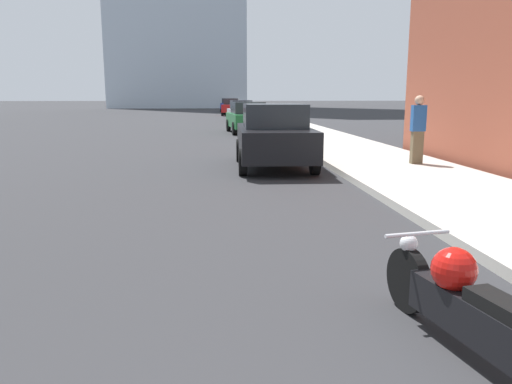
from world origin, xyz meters
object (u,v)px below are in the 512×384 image
(parked_car_green, at_px, (248,117))
(parked_car_red, at_px, (232,107))
(parked_car_blue, at_px, (229,105))
(parked_car_black, at_px, (274,136))
(pedestrian, at_px, (418,129))
(motorcycle, at_px, (470,307))
(parked_car_silver, at_px, (241,111))

(parked_car_green, xyz_separation_m, parked_car_red, (0.06, 24.22, 0.04))
(parked_car_red, distance_m, parked_car_blue, 11.78)
(parked_car_black, height_order, pedestrian, pedestrian)
(motorcycle, distance_m, parked_car_green, 23.00)
(parked_car_silver, distance_m, parked_car_red, 12.87)
(parked_car_silver, bearing_deg, pedestrian, -85.79)
(parked_car_green, bearing_deg, parked_car_red, 85.52)
(parked_car_silver, distance_m, parked_car_blue, 24.65)
(parked_car_silver, bearing_deg, parked_car_green, -94.69)
(motorcycle, relative_size, parked_car_silver, 0.50)
(motorcycle, relative_size, parked_car_blue, 0.56)
(parked_car_black, height_order, parked_car_silver, parked_car_black)
(motorcycle, height_order, pedestrian, pedestrian)
(motorcycle, distance_m, pedestrian, 10.11)
(motorcycle, height_order, parked_car_blue, parked_car_blue)
(parked_car_silver, xyz_separation_m, pedestrian, (3.28, -24.90, 0.28))
(parked_car_blue, bearing_deg, parked_car_black, -85.74)
(parked_car_black, distance_m, parked_car_green, 12.91)
(parked_car_silver, bearing_deg, parked_car_red, 87.65)
(motorcycle, distance_m, parked_car_red, 47.22)
(parked_car_red, bearing_deg, parked_car_silver, -83.12)
(motorcycle, distance_m, parked_car_blue, 59.00)
(motorcycle, xyz_separation_m, parked_car_red, (-0.00, 47.22, 0.47))
(motorcycle, distance_m, parked_car_black, 10.10)
(parked_car_silver, bearing_deg, parked_car_blue, 87.01)
(parked_car_black, distance_m, pedestrian, 3.79)
(parked_car_silver, relative_size, pedestrian, 2.57)
(motorcycle, bearing_deg, parked_car_silver, 79.09)
(parked_car_black, xyz_separation_m, parked_car_green, (0.18, 12.91, -0.05))
(parked_car_green, height_order, parked_car_blue, parked_car_blue)
(motorcycle, bearing_deg, pedestrian, 59.17)
(parked_car_silver, distance_m, pedestrian, 25.11)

